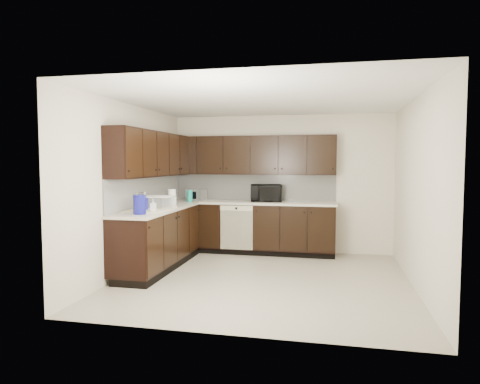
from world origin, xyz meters
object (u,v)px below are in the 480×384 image
object	(u,v)px
sink	(151,214)
storage_bin	(158,202)
toaster_oven	(196,195)
blue_pitcher	(140,204)
microwave	(266,193)

from	to	relation	value
sink	storage_bin	size ratio (longest dim) A/B	1.78
toaster_oven	blue_pitcher	world-z (taller)	blue_pitcher
storage_bin	blue_pitcher	distance (m)	0.78
sink	toaster_oven	xyz separation A→B (m)	(0.15, 1.70, 0.16)
storage_bin	blue_pitcher	world-z (taller)	blue_pitcher
sink	toaster_oven	bearing A→B (deg)	84.87
microwave	storage_bin	bearing A→B (deg)	-144.35
sink	storage_bin	world-z (taller)	sink
microwave	blue_pitcher	distance (m)	2.63
toaster_oven	blue_pitcher	size ratio (longest dim) A/B	1.23
sink	microwave	bearing A→B (deg)	50.37
toaster_oven	storage_bin	bearing A→B (deg)	-84.07
storage_bin	blue_pitcher	bearing A→B (deg)	-84.73
microwave	toaster_oven	size ratio (longest dim) A/B	1.68
microwave	blue_pitcher	world-z (taller)	microwave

